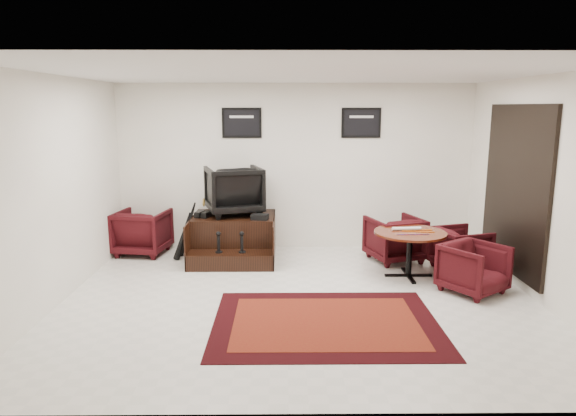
{
  "coord_description": "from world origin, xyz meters",
  "views": [
    {
      "loc": [
        -0.21,
        -6.2,
        2.41
      ],
      "look_at": [
        -0.14,
        0.9,
        1.01
      ],
      "focal_mm": 32.0,
      "sensor_mm": 36.0,
      "label": 1
    }
  ],
  "objects_px": {
    "table_chair_back": "(395,236)",
    "table_chair_window": "(461,247)",
    "shine_chair": "(234,188)",
    "meeting_table": "(410,237)",
    "shine_podium": "(234,238)",
    "armchair_side": "(142,230)",
    "table_chair_corner": "(474,266)"
  },
  "relations": [
    {
      "from": "shine_podium",
      "to": "meeting_table",
      "type": "relative_size",
      "value": 1.34
    },
    {
      "from": "meeting_table",
      "to": "table_chair_corner",
      "type": "height_order",
      "value": "table_chair_corner"
    },
    {
      "from": "shine_podium",
      "to": "table_chair_corner",
      "type": "relative_size",
      "value": 1.89
    },
    {
      "from": "armchair_side",
      "to": "table_chair_back",
      "type": "bearing_deg",
      "value": -177.05
    },
    {
      "from": "shine_chair",
      "to": "table_chair_corner",
      "type": "height_order",
      "value": "shine_chair"
    },
    {
      "from": "table_chair_back",
      "to": "table_chair_window",
      "type": "bearing_deg",
      "value": 133.61
    },
    {
      "from": "shine_chair",
      "to": "table_chair_window",
      "type": "relative_size",
      "value": 1.23
    },
    {
      "from": "shine_chair",
      "to": "meeting_table",
      "type": "xyz_separation_m",
      "value": [
        2.61,
        -1.14,
        -0.54
      ]
    },
    {
      "from": "shine_podium",
      "to": "shine_chair",
      "type": "relative_size",
      "value": 1.56
    },
    {
      "from": "meeting_table",
      "to": "table_chair_window",
      "type": "relative_size",
      "value": 1.43
    },
    {
      "from": "table_chair_back",
      "to": "table_chair_window",
      "type": "relative_size",
      "value": 1.11
    },
    {
      "from": "shine_chair",
      "to": "table_chair_corner",
      "type": "distance_m",
      "value": 3.84
    },
    {
      "from": "table_chair_window",
      "to": "table_chair_corner",
      "type": "xyz_separation_m",
      "value": [
        -0.16,
        -0.96,
        0.01
      ]
    },
    {
      "from": "shine_chair",
      "to": "table_chair_back",
      "type": "xyz_separation_m",
      "value": [
        2.57,
        -0.36,
        -0.73
      ]
    },
    {
      "from": "shine_podium",
      "to": "shine_chair",
      "type": "distance_m",
      "value": 0.82
    },
    {
      "from": "armchair_side",
      "to": "shine_podium",
      "type": "bearing_deg",
      "value": -178.93
    },
    {
      "from": "table_chair_back",
      "to": "table_chair_window",
      "type": "xyz_separation_m",
      "value": [
        0.89,
        -0.48,
        -0.04
      ]
    },
    {
      "from": "armchair_side",
      "to": "table_chair_back",
      "type": "height_order",
      "value": "armchair_side"
    },
    {
      "from": "table_chair_back",
      "to": "table_chair_window",
      "type": "distance_m",
      "value": 1.02
    },
    {
      "from": "meeting_table",
      "to": "table_chair_window",
      "type": "height_order",
      "value": "table_chair_window"
    },
    {
      "from": "shine_chair",
      "to": "meeting_table",
      "type": "distance_m",
      "value": 2.9
    },
    {
      "from": "shine_podium",
      "to": "shine_chair",
      "type": "height_order",
      "value": "shine_chair"
    },
    {
      "from": "table_chair_window",
      "to": "table_chair_corner",
      "type": "bearing_deg",
      "value": 154.1
    },
    {
      "from": "armchair_side",
      "to": "table_chair_corner",
      "type": "xyz_separation_m",
      "value": [
        4.84,
        -1.88,
        -0.05
      ]
    },
    {
      "from": "shine_podium",
      "to": "shine_chair",
      "type": "bearing_deg",
      "value": 90.0
    },
    {
      "from": "armchair_side",
      "to": "shine_chair",
      "type": "bearing_deg",
      "value": -173.75
    },
    {
      "from": "shine_podium",
      "to": "armchair_side",
      "type": "bearing_deg",
      "value": 172.1
    },
    {
      "from": "armchair_side",
      "to": "table_chair_window",
      "type": "relative_size",
      "value": 1.14
    },
    {
      "from": "shine_chair",
      "to": "table_chair_window",
      "type": "xyz_separation_m",
      "value": [
        3.46,
        -0.84,
        -0.76
      ]
    },
    {
      "from": "table_chair_back",
      "to": "meeting_table",
      "type": "bearing_deg",
      "value": 75.42
    },
    {
      "from": "shine_chair",
      "to": "table_chair_window",
      "type": "bearing_deg",
      "value": 149.58
    },
    {
      "from": "table_chair_back",
      "to": "shine_podium",
      "type": "bearing_deg",
      "value": -22.78
    }
  ]
}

